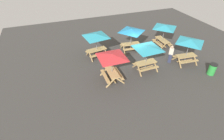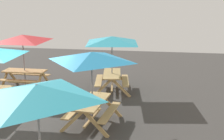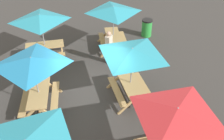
# 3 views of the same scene
# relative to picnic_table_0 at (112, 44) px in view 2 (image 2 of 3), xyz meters

# --- Properties ---
(ground_plane) EXTENTS (25.65, 25.65, 0.00)m
(ground_plane) POSITION_rel_picnic_table_0_xyz_m (-3.47, 2.03, -1.99)
(ground_plane) COLOR #3D3A38
(ground_plane) RESTS_ON ground
(picnic_table_0) EXTENTS (2.80, 2.80, 2.34)m
(picnic_table_0) POSITION_rel_picnic_table_0_xyz_m (0.00, 0.00, 0.00)
(picnic_table_0) COLOR tan
(picnic_table_0) RESTS_ON ground
(picnic_table_1) EXTENTS (2.83, 2.83, 2.34)m
(picnic_table_1) POSITION_rel_picnic_table_0_xyz_m (-0.13, 3.78, 0.00)
(picnic_table_1) COLOR tan
(picnic_table_1) RESTS_ON ground
(picnic_table_2) EXTENTS (2.01, 2.01, 2.34)m
(picnic_table_2) POSITION_rel_picnic_table_0_xyz_m (-6.90, 0.34, 0.00)
(picnic_table_2) COLOR tan
(picnic_table_2) RESTS_ON ground
(picnic_table_5) EXTENTS (2.20, 2.20, 2.34)m
(picnic_table_5) POSITION_rel_picnic_table_0_xyz_m (-3.46, 0.05, 0.00)
(picnic_table_5) COLOR tan
(picnic_table_5) RESTS_ON ground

